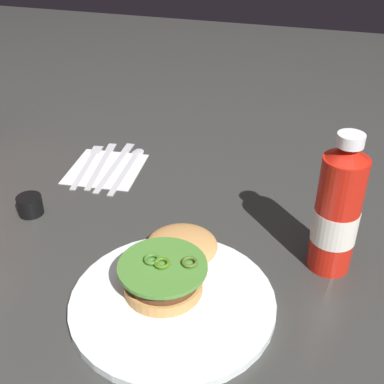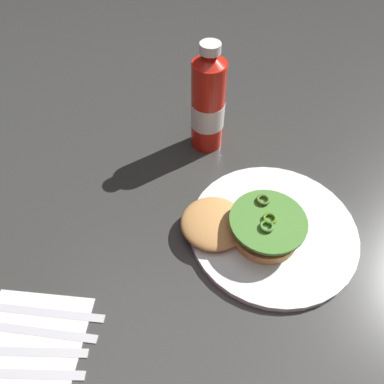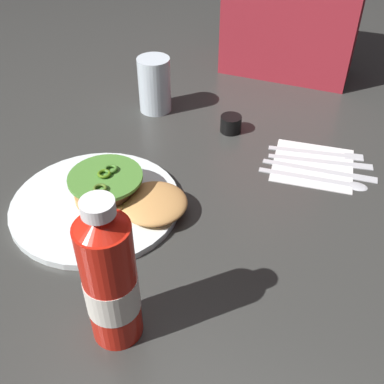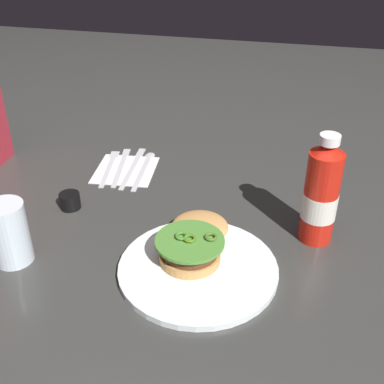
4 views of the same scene
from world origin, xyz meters
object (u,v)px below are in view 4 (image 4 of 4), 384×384
steak_knife (134,164)px  fork_utensil (110,164)px  water_glass (9,233)px  butter_knife (122,163)px  napkin (126,170)px  spoon_utensil (145,164)px  burger_sandwich (194,240)px  dinner_plate (198,269)px  condiment_cup (70,201)px  ketchup_bottle (321,195)px

steak_knife → fork_utensil: 0.06m
water_glass → butter_knife: water_glass is taller
napkin → spoon_utensil: (0.03, -0.04, 0.00)m
steak_knife → fork_utensil: size_ratio=1.16×
spoon_utensil → napkin: bearing=130.6°
butter_knife → spoon_utensil: bearing=-79.9°
burger_sandwich → water_glass: (-0.09, 0.32, 0.03)m
water_glass → butter_knife: (0.40, -0.07, -0.06)m
water_glass → steak_knife: bearing=-13.6°
spoon_utensil → dinner_plate: bearing=-148.9°
condiment_cup → butter_knife: bearing=-10.9°
water_glass → fork_utensil: water_glass is taller
butter_knife → fork_utensil: size_ratio=1.07×
fork_utensil → ketchup_bottle: bearing=-110.4°
ketchup_bottle → condiment_cup: size_ratio=5.05×
condiment_cup → spoon_utensil: condiment_cup is taller
dinner_plate → water_glass: bearing=97.5°
fork_utensil → steak_knife: bearing=-76.5°
water_glass → napkin: bearing=-12.8°
water_glass → condiment_cup: bearing=-7.8°
burger_sandwich → napkin: size_ratio=1.40×
dinner_plate → butter_knife: (0.35, 0.28, -0.00)m
water_glass → burger_sandwich: bearing=-74.0°
ketchup_bottle → napkin: size_ratio=1.50×
ketchup_bottle → fork_utensil: 0.55m
dinner_plate → ketchup_bottle: ketchup_bottle is taller
water_glass → steak_knife: 0.42m
butter_knife → burger_sandwich: bearing=-139.6°
butter_knife → napkin: bearing=-141.7°
water_glass → steak_knife: size_ratio=0.57×
napkin → fork_utensil: (0.01, 0.05, 0.00)m
steak_knife → ketchup_bottle: bearing=-114.2°
dinner_plate → steak_knife: 0.43m
steak_knife → spoon_utensil: bearing=-77.5°
burger_sandwich → napkin: (0.28, 0.24, -0.03)m
burger_sandwich → napkin: burger_sandwich is taller
water_glass → fork_utensil: 0.39m
napkin → steak_knife: steak_knife is taller
dinner_plate → steak_knife: bearing=34.7°
dinner_plate → butter_knife: 0.45m
condiment_cup → spoon_utensil: size_ratio=0.22×
dinner_plate → napkin: 0.42m
dinner_plate → burger_sandwich: bearing=21.8°
burger_sandwich → butter_knife: 0.40m
dinner_plate → fork_utensil: size_ratio=1.57×
ketchup_bottle → butter_knife: size_ratio=1.13×
ketchup_bottle → fork_utensil: ketchup_bottle is taller
dinner_plate → spoon_utensil: size_ratio=1.46×
dinner_plate → ketchup_bottle: size_ratio=1.29×
burger_sandwich → steak_knife: (0.31, 0.23, -0.03)m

